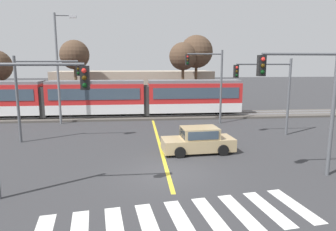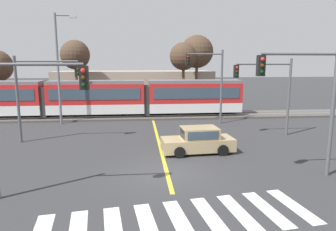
% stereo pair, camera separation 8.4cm
% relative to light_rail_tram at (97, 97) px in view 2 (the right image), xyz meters
% --- Properties ---
extents(ground_plane, '(200.00, 200.00, 0.00)m').
position_rel_light_rail_tram_xyz_m(ground_plane, '(5.29, -15.53, -2.05)').
color(ground_plane, '#333335').
extents(track_bed, '(120.00, 4.00, 0.18)m').
position_rel_light_rail_tram_xyz_m(track_bed, '(5.29, 0.01, -1.96)').
color(track_bed, '#4C4742').
rests_on(track_bed, ground).
extents(rail_near, '(120.00, 0.08, 0.10)m').
position_rel_light_rail_tram_xyz_m(rail_near, '(5.29, -0.71, -1.82)').
color(rail_near, '#939399').
rests_on(rail_near, track_bed).
extents(rail_far, '(120.00, 0.08, 0.10)m').
position_rel_light_rail_tram_xyz_m(rail_far, '(5.29, 0.73, -1.82)').
color(rail_far, '#939399').
rests_on(rail_far, track_bed).
extents(light_rail_tram, '(28.00, 2.64, 3.43)m').
position_rel_light_rail_tram_xyz_m(light_rail_tram, '(0.00, 0.00, 0.00)').
color(light_rail_tram, silver).
rests_on(light_rail_tram, track_bed).
extents(crosswalk_stripe_2, '(0.94, 2.85, 0.01)m').
position_rel_light_rail_tram_xyz_m(crosswalk_stripe_2, '(3.11, -20.21, -2.04)').
color(crosswalk_stripe_2, silver).
rests_on(crosswalk_stripe_2, ground).
extents(crosswalk_stripe_3, '(0.94, 2.85, 0.01)m').
position_rel_light_rail_tram_xyz_m(crosswalk_stripe_3, '(4.20, -20.06, -2.04)').
color(crosswalk_stripe_3, silver).
rests_on(crosswalk_stripe_3, ground).
extents(crosswalk_stripe_4, '(0.94, 2.85, 0.01)m').
position_rel_light_rail_tram_xyz_m(crosswalk_stripe_4, '(5.29, -19.91, -2.04)').
color(crosswalk_stripe_4, silver).
rests_on(crosswalk_stripe_4, ground).
extents(crosswalk_stripe_5, '(0.94, 2.85, 0.01)m').
position_rel_light_rail_tram_xyz_m(crosswalk_stripe_5, '(6.38, -19.76, -2.04)').
color(crosswalk_stripe_5, silver).
rests_on(crosswalk_stripe_5, ground).
extents(crosswalk_stripe_6, '(0.94, 2.85, 0.01)m').
position_rel_light_rail_tram_xyz_m(crosswalk_stripe_6, '(7.47, -19.61, -2.04)').
color(crosswalk_stripe_6, silver).
rests_on(crosswalk_stripe_6, ground).
extents(crosswalk_stripe_7, '(0.94, 2.85, 0.01)m').
position_rel_light_rail_tram_xyz_m(crosswalk_stripe_7, '(8.56, -19.46, -2.04)').
color(crosswalk_stripe_7, silver).
rests_on(crosswalk_stripe_7, ground).
extents(crosswalk_stripe_8, '(0.94, 2.85, 0.01)m').
position_rel_light_rail_tram_xyz_m(crosswalk_stripe_8, '(9.65, -19.31, -2.04)').
color(crosswalk_stripe_8, silver).
rests_on(crosswalk_stripe_8, ground).
extents(lane_centre_line, '(0.20, 15.91, 0.01)m').
position_rel_light_rail_tram_xyz_m(lane_centre_line, '(5.29, -9.95, -2.04)').
color(lane_centre_line, gold).
rests_on(lane_centre_line, ground).
extents(sedan_crossing, '(4.31, 2.14, 1.52)m').
position_rel_light_rail_tram_xyz_m(sedan_crossing, '(7.43, -12.30, -1.35)').
color(sedan_crossing, tan).
rests_on(sedan_crossing, ground).
extents(traffic_light_far_right, '(3.25, 0.38, 6.35)m').
position_rel_light_rail_tram_xyz_m(traffic_light_far_right, '(10.12, -3.78, 2.14)').
color(traffic_light_far_right, '#515459').
rests_on(traffic_light_far_right, ground).
extents(traffic_light_near_right, '(3.75, 0.38, 6.16)m').
position_rel_light_rail_tram_xyz_m(traffic_light_near_right, '(11.53, -16.54, 1.98)').
color(traffic_light_near_right, '#515459').
rests_on(traffic_light_near_right, ground).
extents(traffic_light_near_left, '(3.75, 0.38, 5.74)m').
position_rel_light_rail_tram_xyz_m(traffic_light_near_left, '(-0.26, -17.61, 1.70)').
color(traffic_light_near_left, '#515459').
rests_on(traffic_light_near_left, ground).
extents(traffic_light_mid_left, '(4.25, 0.38, 5.71)m').
position_rel_light_rail_tram_xyz_m(traffic_light_mid_left, '(-2.43, -8.79, 1.81)').
color(traffic_light_mid_left, '#515459').
rests_on(traffic_light_mid_left, ground).
extents(traffic_light_mid_right, '(4.25, 0.38, 5.57)m').
position_rel_light_rail_tram_xyz_m(traffic_light_mid_right, '(13.33, -8.54, 1.69)').
color(traffic_light_mid_right, '#515459').
rests_on(traffic_light_mid_right, ground).
extents(street_lamp_west, '(1.87, 0.28, 9.35)m').
position_rel_light_rail_tram_xyz_m(street_lamp_west, '(-2.66, -2.62, 3.17)').
color(street_lamp_west, slate).
rests_on(street_lamp_west, ground).
extents(bare_tree_west, '(3.25, 3.25, 7.80)m').
position_rel_light_rail_tram_xyz_m(bare_tree_west, '(-2.97, 5.60, 4.07)').
color(bare_tree_west, brown).
rests_on(bare_tree_west, ground).
extents(bare_tree_east, '(3.12, 3.12, 7.58)m').
position_rel_light_rail_tram_xyz_m(bare_tree_east, '(9.09, 4.76, 3.91)').
color(bare_tree_east, brown).
rests_on(bare_tree_east, ground).
extents(bare_tree_far_east, '(3.79, 3.79, 8.46)m').
position_rel_light_rail_tram_xyz_m(bare_tree_far_east, '(10.81, 5.78, 4.48)').
color(bare_tree_far_east, brown).
rests_on(bare_tree_far_east, ground).
extents(building_backdrop_far, '(20.28, 6.00, 4.23)m').
position_rel_light_rail_tram_xyz_m(building_backdrop_far, '(3.49, 10.87, 0.07)').
color(building_backdrop_far, tan).
rests_on(building_backdrop_far, ground).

